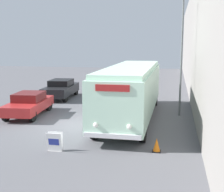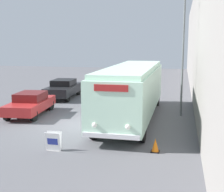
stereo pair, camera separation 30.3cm
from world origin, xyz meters
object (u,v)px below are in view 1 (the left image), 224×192
Objects in this scene: streetlamp at (182,39)px; traffic_cone at (157,145)px; parked_car_mid at (61,89)px; vintage_bus at (132,89)px; sign_board at (55,142)px; parked_car_near at (29,104)px.

traffic_cone is (-1.00, -6.93, -4.45)m from streetlamp.
parked_car_mid is (-9.50, 4.43, -3.94)m from streetlamp.
sign_board is (-2.37, -6.26, -1.42)m from vintage_bus.
vintage_bus is at bearing -45.60° from parked_car_mid.
vintage_bus is 6.84m from sign_board.
parked_car_near is 0.96× the size of parked_car_mid.
parked_car_mid is at bearing 86.67° from parked_car_near.
vintage_bus reaches higher than traffic_cone.
streetlamp is 8.30m from traffic_cone.
vintage_bus is 19.74× the size of traffic_cone.
sign_board is 0.17× the size of parked_car_mid.
streetlamp is 1.59× the size of parked_car_near.
vintage_bus is 14.21× the size of sign_board.
parked_car_mid is at bearing 109.48° from sign_board.
traffic_cone is (8.27, -5.11, -0.45)m from parked_car_near.
parked_car_mid is at bearing 138.53° from vintage_bus.
parked_car_near is at bearing -176.81° from vintage_bus.
parked_car_near is (-6.42, -0.36, -1.07)m from vintage_bus.
vintage_bus is 4.33m from streetlamp.
streetlamp reaches higher than vintage_bus.
sign_board is 7.17m from parked_car_near.
parked_car_near is 9.73m from traffic_cone.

